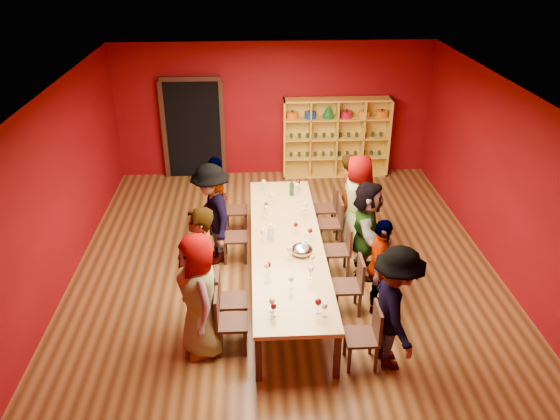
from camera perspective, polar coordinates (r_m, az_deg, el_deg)
The scene contains 47 objects.
room_shell at distance 8.17m, azimuth 0.74°, elevation 1.33°, with size 7.10×9.10×3.04m.
tasting_table at distance 8.55m, azimuth 0.71°, elevation -3.52°, with size 1.10×4.50×0.75m.
doorway at distance 12.48m, azimuth -9.01°, elevation 8.40°, with size 1.40×0.17×2.30m.
shelving_unit at distance 12.49m, azimuth 5.87°, elevation 7.94°, with size 2.40×0.40×1.80m.
chair_person_left_0 at distance 7.37m, azimuth -5.70°, elevation -11.24°, with size 0.42×0.42×0.89m.
person_left_0 at distance 7.16m, azimuth -8.43°, elevation -8.85°, with size 0.86×0.47×1.76m, color pink.
chair_person_left_1 at distance 7.75m, azimuth -5.58°, elevation -9.03°, with size 0.42×0.42×0.89m.
person_left_1 at distance 7.52m, azimuth -8.29°, elevation -6.31°, with size 0.69×0.50×1.89m, color #D18C9A.
chair_person_left_3 at distance 9.25m, azimuth -5.22°, elevation -2.52°, with size 0.42×0.42×0.89m.
person_left_3 at distance 9.09m, azimuth -7.11°, elevation -0.46°, with size 1.13×0.47×1.76m, color #4C4B51.
chair_person_left_4 at distance 10.15m, azimuth -5.07°, elevation 0.30°, with size 0.42×0.42×0.89m.
person_left_4 at distance 10.05m, azimuth -6.60°, elevation 1.55°, with size 0.88×0.40×1.50m, color beige.
chair_person_right_0 at distance 7.20m, azimuth 9.17°, elevation -12.55°, with size 0.42×0.42×0.89m.
person_right_0 at distance 7.05m, azimuth 11.96°, elevation -10.05°, with size 1.12×0.46×1.73m, color #131536.
chair_person_right_1 at distance 8.07m, azimuth 7.60°, elevation -7.52°, with size 0.42×0.42×0.89m.
person_right_1 at distance 8.01m, azimuth 10.40°, elevation -5.87°, with size 0.88×0.40×1.51m, color #131934.
chair_person_right_2 at distance 8.91m, azimuth 6.48°, elevation -3.85°, with size 0.42×0.42×0.89m.
person_right_2 at distance 8.82m, azimuth 9.03°, elevation -1.96°, with size 1.52×0.44×1.64m, color #47474C.
chair_person_right_3 at distance 9.69m, azimuth 5.66°, elevation -1.10°, with size 0.42×0.42×0.89m.
person_right_3 at distance 9.59m, azimuth 8.09°, elevation 0.86°, with size 0.84×0.46×1.71m, color pink.
chair_person_right_4 at distance 10.22m, azimuth 5.17°, elevation 0.50°, with size 0.42×0.42×0.89m.
person_right_4 at distance 10.16m, azimuth 7.25°, elevation 1.83°, with size 0.55×0.40×1.50m, color #46464B.
wine_glass_0 at distance 7.67m, azimuth -1.22°, elevation -5.79°, with size 0.08×0.08×0.19m.
wine_glass_1 at distance 9.61m, azimuth -0.86°, elevation 1.48°, with size 0.08×0.08×0.21m.
wine_glass_2 at distance 8.46m, azimuth -1.83°, elevation -2.33°, with size 0.08×0.08×0.20m.
wine_glass_3 at distance 6.96m, azimuth -0.84°, elevation -9.54°, with size 0.08×0.08×0.21m.
wine_glass_4 at distance 9.14m, azimuth -1.45°, elevation 0.15°, with size 0.09×0.09×0.22m.
wine_glass_5 at distance 9.99m, azimuth 1.77°, elevation 2.57°, with size 0.09×0.09×0.21m.
wine_glass_6 at distance 7.37m, azimuth 1.18°, elevation -7.28°, with size 0.08×0.08×0.19m.
wine_glass_7 at distance 9.33m, azimuth -1.45°, elevation 0.52°, with size 0.07×0.07×0.18m.
wine_glass_8 at distance 8.69m, azimuth 1.66°, elevation -1.59°, with size 0.07×0.07×0.18m.
wine_glass_9 at distance 6.91m, azimuth 4.69°, elevation -10.01°, with size 0.08×0.08×0.20m.
wine_glass_10 at distance 7.85m, azimuth 3.39°, elevation -5.01°, with size 0.07×0.07×0.18m.
wine_glass_11 at distance 7.56m, azimuth 3.23°, elevation -6.22°, with size 0.08×0.08×0.21m.
wine_glass_12 at distance 7.66m, azimuth -1.40°, elevation -5.87°, with size 0.07×0.07×0.18m.
wine_glass_13 at distance 9.27m, azimuth 2.65°, elevation 0.51°, with size 0.09×0.09×0.21m.
wine_glass_14 at distance 6.95m, azimuth 4.02°, elevation -9.63°, with size 0.08×0.08×0.21m.
wine_glass_15 at distance 8.00m, azimuth 1.01°, elevation -4.11°, with size 0.09×0.09×0.22m.
wine_glass_16 at distance 6.89m, azimuth -0.67°, elevation -10.09°, with size 0.07×0.07×0.18m.
wine_glass_17 at distance 9.15m, azimuth 2.51°, elevation 0.01°, with size 0.08×0.08×0.19m.
wine_glass_18 at distance 8.52m, azimuth 3.16°, elevation -2.22°, with size 0.08×0.08×0.19m.
wine_glass_19 at distance 10.15m, azimuth 1.89°, elevation 2.88°, with size 0.08×0.08×0.20m.
wine_glass_20 at distance 10.12m, azimuth -1.73°, elevation 2.89°, with size 0.09×0.09×0.21m.
spittoon_bowl at distance 8.14m, azimuth 2.30°, elevation -4.18°, with size 0.33×0.33×0.18m, color #B4B6BB.
carafe_a at distance 8.49m, azimuth -0.96°, elevation -2.39°, with size 0.13×0.13×0.27m.
carafe_b at distance 8.07m, azimuth 2.65°, elevation -4.10°, with size 0.13×0.13×0.28m.
wine_bottle at distance 9.92m, azimuth 1.22°, elevation 2.21°, with size 0.09×0.09×0.33m.
Camera 1 is at (-0.51, -7.34, 5.05)m, focal length 35.00 mm.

